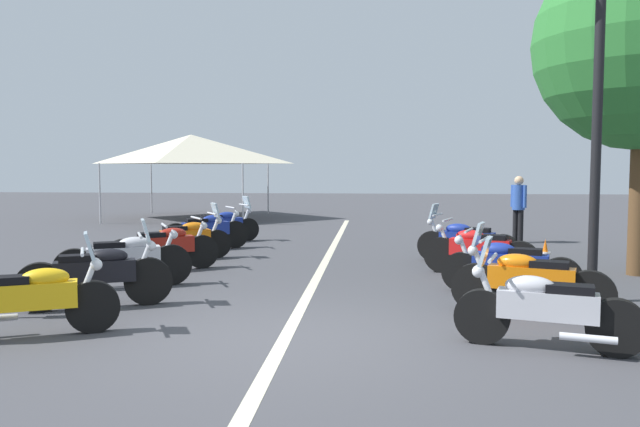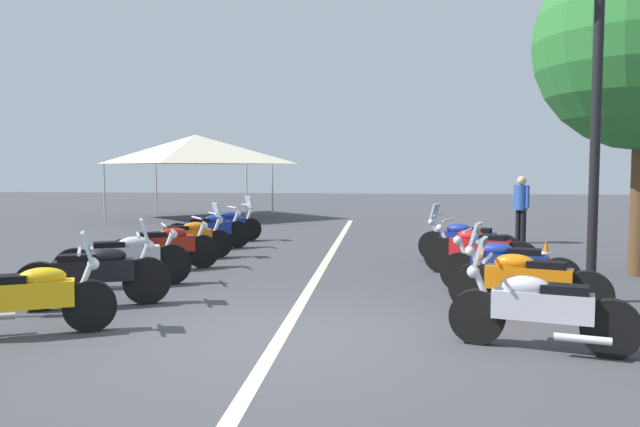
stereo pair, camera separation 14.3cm
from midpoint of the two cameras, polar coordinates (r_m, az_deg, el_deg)
name	(u,v)px [view 2 (the right image)]	position (r m, az deg, el deg)	size (l,w,h in m)	color
ground_plane	(280,338)	(7.33, -3.11, -11.28)	(80.00, 80.00, 0.00)	#424247
lane_centre_stripe	(323,267)	(12.35, 0.58, -4.89)	(21.69, 0.16, 0.01)	beige
motorcycle_left_row_0	(29,297)	(8.00, -24.48, -6.95)	(1.03, 1.86, 1.20)	black
motorcycle_left_row_1	(96,273)	(9.31, -19.29, -5.17)	(1.04, 1.97, 1.23)	black
motorcycle_left_row_2	(125,259)	(10.71, -16.97, -3.96)	(1.10, 2.03, 1.02)	black
motorcycle_left_row_3	(165,247)	(12.21, -13.58, -2.95)	(1.27, 1.86, 1.00)	black
motorcycle_left_row_4	(188,238)	(13.59, -11.60, -2.21)	(1.13, 1.77, 1.20)	black
motorcycle_left_row_5	(208,230)	(15.14, -9.84, -1.50)	(1.25, 1.85, 1.01)	black
motorcycle_left_row_6	(224,225)	(16.59, -8.50, -1.02)	(1.30, 1.86, 1.19)	black
motorcycle_right_row_0	(539,308)	(7.18, 19.82, -8.10)	(0.87, 1.92, 1.19)	black
motorcycle_right_row_1	(526,281)	(8.71, 18.67, -5.83)	(0.94, 2.01, 1.22)	black
motorcycle_right_row_2	(507,266)	(10.05, 17.06, -4.59)	(0.93, 2.03, 0.99)	black
motorcycle_right_row_3	(479,250)	(11.72, 14.59, -3.24)	(0.98, 1.97, 1.01)	black
motorcycle_right_row_4	(466,241)	(13.17, 13.46, -2.41)	(1.01, 1.97, 1.20)	black
street_lamp_twin_globe	(597,77)	(9.92, 24.30, 11.25)	(0.32, 1.22, 4.71)	black
traffic_cone_0	(546,256)	(12.52, 20.16, -3.69)	(0.36, 0.36, 0.61)	orange
bystander_1	(521,204)	(17.02, 18.06, 0.85)	(0.46, 0.32, 1.73)	black
event_tent	(196,149)	(24.54, -11.08, 5.75)	(5.60, 5.60, 3.20)	beige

